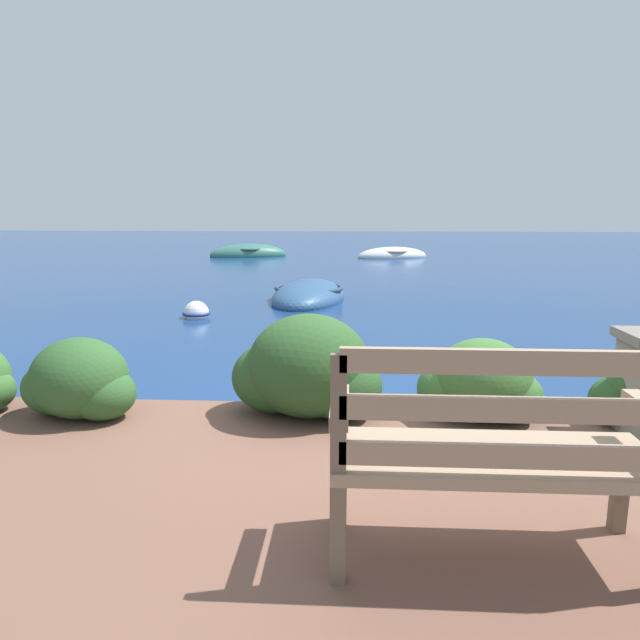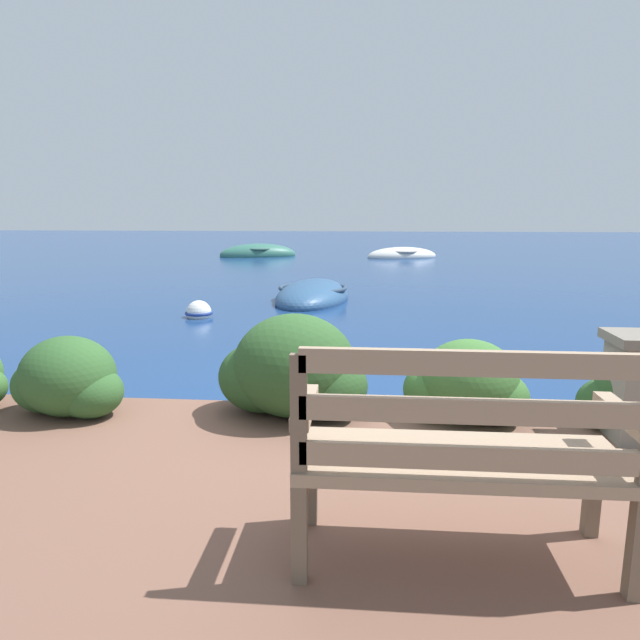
% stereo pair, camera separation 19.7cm
% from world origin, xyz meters
% --- Properties ---
extents(ground_plane, '(80.00, 80.00, 0.00)m').
position_xyz_m(ground_plane, '(0.00, 0.00, 0.00)').
color(ground_plane, navy).
extents(park_bench, '(1.30, 0.48, 0.93)m').
position_xyz_m(park_bench, '(0.48, -1.89, 0.70)').
color(park_bench, brown).
rests_on(park_bench, patio_terrace).
extents(hedge_clump_left, '(0.82, 0.59, 0.56)m').
position_xyz_m(hedge_clump_left, '(-1.95, -0.38, 0.46)').
color(hedge_clump_left, '#2D5628').
rests_on(hedge_clump_left, patio_terrace).
extents(hedge_clump_centre, '(1.05, 0.76, 0.71)m').
position_xyz_m(hedge_clump_centre, '(-0.39, -0.25, 0.53)').
color(hedge_clump_centre, '#284C23').
rests_on(hedge_clump_centre, patio_terrace).
extents(hedge_clump_right, '(0.83, 0.59, 0.56)m').
position_xyz_m(hedge_clump_right, '(0.78, -0.27, 0.46)').
color(hedge_clump_right, '#38662D').
rests_on(hedge_clump_right, patio_terrace).
extents(rowboat_nearest, '(1.55, 2.65, 0.64)m').
position_xyz_m(rowboat_nearest, '(-0.87, 6.25, 0.06)').
color(rowboat_nearest, '#2D517A').
rests_on(rowboat_nearest, ground_plane).
extents(rowboat_mid, '(2.71, 1.89, 0.64)m').
position_xyz_m(rowboat_mid, '(1.30, 15.85, 0.06)').
color(rowboat_mid, silver).
rests_on(rowboat_mid, ground_plane).
extents(rowboat_far, '(2.89, 1.90, 0.79)m').
position_xyz_m(rowboat_far, '(-3.74, 15.94, 0.07)').
color(rowboat_far, '#336B5B').
rests_on(rowboat_far, ground_plane).
extents(mooring_buoy, '(0.43, 0.43, 0.39)m').
position_xyz_m(mooring_buoy, '(-2.46, 4.42, 0.07)').
color(mooring_buoy, white).
rests_on(mooring_buoy, ground_plane).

